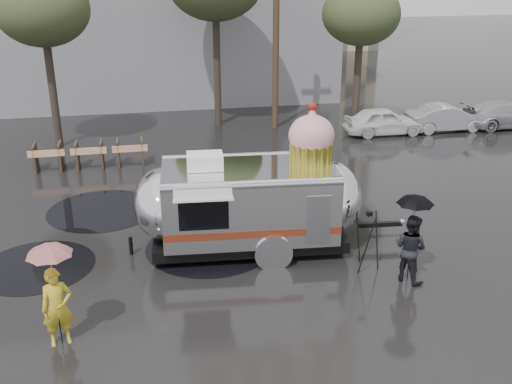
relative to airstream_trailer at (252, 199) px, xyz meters
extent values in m
plane|color=black|center=(0.79, -2.28, -1.44)|extent=(120.00, 120.00, 0.00)
cylinder|color=black|center=(-4.18, 3.44, -1.44)|extent=(3.40, 3.40, 0.01)
cylinder|color=black|center=(-1.16, 0.27, -1.44)|extent=(3.50, 3.50, 0.01)
cylinder|color=black|center=(-5.68, 0.04, -1.44)|extent=(2.95, 2.95, 0.01)
cylinder|color=#473323|center=(3.29, 11.72, 3.06)|extent=(0.28, 0.28, 9.00)
cylinder|color=#382D26|center=(-6.21, 10.72, 1.48)|extent=(0.32, 0.32, 5.85)
ellipsoid|color=#2E391D|center=(-6.21, 10.72, 4.08)|extent=(3.64, 3.64, 2.86)
cylinder|color=#382D26|center=(0.79, 12.72, 1.93)|extent=(0.32, 0.32, 6.75)
cylinder|color=#382D26|center=(6.79, 10.72, 1.26)|extent=(0.32, 0.32, 5.40)
ellipsoid|color=#2E391D|center=(6.79, 10.72, 3.66)|extent=(3.36, 3.36, 2.64)
cube|color=#473323|center=(-6.71, 7.72, -0.94)|extent=(0.08, 0.80, 1.00)
cube|color=#473323|center=(-5.81, 7.72, -0.94)|extent=(0.08, 0.80, 1.00)
cube|color=#E5590C|center=(-6.26, 7.34, -0.69)|extent=(1.30, 0.04, 0.25)
cube|color=#473323|center=(-5.21, 7.72, -0.94)|extent=(0.08, 0.80, 1.00)
cube|color=#473323|center=(-4.31, 7.72, -0.94)|extent=(0.08, 0.80, 1.00)
cube|color=#E5590C|center=(-4.76, 7.34, -0.69)|extent=(1.30, 0.04, 0.25)
cube|color=#473323|center=(-3.71, 7.72, -0.94)|extent=(0.08, 0.80, 1.00)
cube|color=#473323|center=(-2.81, 7.72, -0.94)|extent=(0.08, 0.80, 1.00)
cube|color=#E5590C|center=(-3.26, 7.34, -0.69)|extent=(1.30, 0.04, 0.25)
imported|color=silver|center=(7.79, 9.72, -0.74)|extent=(4.00, 1.80, 1.40)
imported|color=#B2B2B7|center=(10.79, 9.72, -0.74)|extent=(4.00, 1.80, 1.40)
imported|color=#B2B2B7|center=(13.79, 9.72, -0.72)|extent=(4.20, 1.80, 1.44)
cube|color=silver|center=(-0.09, 0.01, 0.00)|extent=(4.69, 2.71, 1.85)
ellipsoid|color=silver|center=(2.16, -0.16, 0.00)|extent=(1.72, 2.48, 1.85)
ellipsoid|color=silver|center=(-2.35, 0.19, 0.00)|extent=(1.72, 2.48, 1.85)
cube|color=black|center=(-0.09, 0.01, -1.08)|extent=(5.28, 2.45, 0.31)
cylinder|color=black|center=(0.33, -1.08, -1.08)|extent=(0.73, 0.28, 0.72)
cylinder|color=black|center=(0.50, 1.03, -1.08)|extent=(0.73, 0.28, 0.72)
cylinder|color=silver|center=(0.32, -1.22, -1.03)|extent=(0.99, 0.18, 0.99)
cube|color=black|center=(3.59, -0.27, -0.93)|extent=(1.24, 0.22, 0.12)
sphere|color=silver|center=(4.21, -0.32, -0.88)|extent=(0.18, 0.18, 0.16)
cylinder|color=black|center=(-3.27, 0.26, -1.18)|extent=(0.11, 0.11, 0.51)
cube|color=#602312|center=(-0.19, -1.16, -0.47)|extent=(4.51, 0.38, 0.21)
cube|color=#602312|center=(0.00, 1.19, -0.47)|extent=(4.51, 0.38, 0.21)
cube|color=black|center=(-1.42, -1.08, 0.15)|extent=(1.23, 0.13, 0.82)
cube|color=beige|center=(-1.44, -1.32, 0.66)|extent=(1.47, 0.62, 0.15)
cube|color=silver|center=(1.45, -1.30, -0.16)|extent=(0.62, 0.08, 1.34)
cube|color=white|center=(-1.22, 0.10, 1.13)|extent=(0.97, 0.74, 0.39)
cylinder|color=gold|center=(1.54, -0.11, 1.23)|extent=(1.15, 1.15, 0.62)
ellipsoid|color=pink|center=(1.54, -0.11, 1.72)|extent=(1.28, 1.28, 1.07)
cone|color=pink|center=(1.54, -0.11, 2.26)|extent=(0.55, 0.55, 0.41)
sphere|color=red|center=(1.54, -0.11, 2.48)|extent=(0.22, 0.22, 0.21)
imported|color=gold|center=(-4.70, -3.47, -0.58)|extent=(0.70, 0.55, 1.72)
imported|color=pink|center=(-4.70, -3.47, 0.49)|extent=(1.12, 1.12, 0.76)
cylinder|color=black|center=(-4.70, -3.47, -0.62)|extent=(0.02, 0.02, 1.65)
imported|color=black|center=(3.46, -2.43, -0.57)|extent=(0.85, 0.95, 1.74)
imported|color=black|center=(3.46, -2.43, 0.48)|extent=(1.08, 1.08, 0.74)
cylinder|color=black|center=(3.46, -2.43, -0.62)|extent=(0.02, 0.02, 1.65)
cylinder|color=black|center=(2.92, -1.65, -0.68)|extent=(0.07, 0.35, 1.54)
cylinder|color=black|center=(2.49, -1.46, -0.68)|extent=(0.29, 0.22, 1.54)
cylinder|color=black|center=(2.54, -1.93, -0.68)|extent=(0.33, 0.16, 1.54)
cube|color=black|center=(2.65, -1.68, 0.10)|extent=(0.14, 0.12, 0.11)
camera|label=1|loc=(-2.73, -14.45, 6.14)|focal=42.00mm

